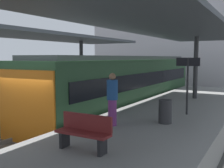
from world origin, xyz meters
TOP-DOWN VIEW (x-y plane):
  - ground_plane at (0.00, 0.00)m, footprint 80.00×80.00m
  - platform_right at (3.80, 0.00)m, footprint 4.40×28.00m
  - track_ballast at (0.00, 0.00)m, footprint 3.20×28.00m
  - rail_near_side at (-0.72, 0.00)m, footprint 0.08×28.00m
  - rail_far_side at (0.72, 0.00)m, footprint 0.08×28.00m
  - commuter_train at (0.00, 7.15)m, footprint 2.78×15.83m
  - canopy_left at (-3.80, 1.40)m, footprint 4.18×21.00m
  - canopy_right at (3.80, 1.40)m, footprint 4.18×21.00m
  - platform_bench at (3.41, -2.05)m, footprint 1.40×0.41m
  - platform_sign at (4.50, 3.26)m, footprint 0.90×0.08m
  - litter_bin at (4.22, 1.49)m, footprint 0.44×0.44m
  - passenger_mid_platform at (2.83, 0.33)m, footprint 0.36×0.36m
  - station_building_backdrop at (0.16, 20.00)m, footprint 18.00×6.00m

SIDE VIEW (x-z plane):
  - ground_plane at x=0.00m, z-range 0.00..0.00m
  - track_ballast at x=0.00m, z-range 0.00..0.20m
  - rail_near_side at x=-0.72m, z-range 0.20..0.34m
  - rail_far_side at x=0.72m, z-range 0.20..0.34m
  - platform_right at x=3.80m, z-range 0.00..1.00m
  - litter_bin at x=4.22m, z-range 1.00..1.80m
  - platform_bench at x=3.41m, z-range 1.03..1.89m
  - commuter_train at x=0.00m, z-range 0.18..3.28m
  - passenger_mid_platform at x=2.83m, z-range 1.03..2.75m
  - platform_sign at x=4.50m, z-range 1.52..3.73m
  - canopy_left at x=-3.80m, z-range 2.62..6.10m
  - canopy_right at x=3.80m, z-range 2.62..6.10m
  - station_building_backdrop at x=0.16m, z-range 0.00..11.00m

